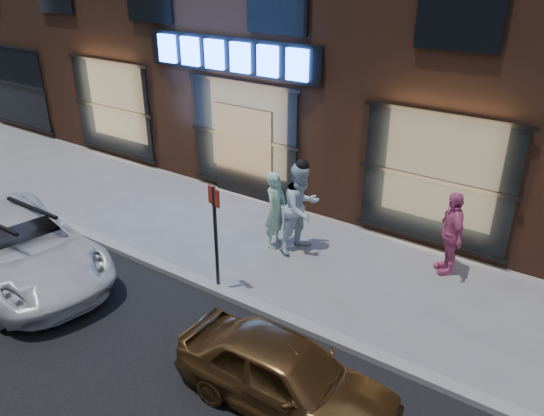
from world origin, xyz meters
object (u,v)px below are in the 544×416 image
Objects in this scene: passerby at (451,233)px; sign_post at (215,229)px; man_bowtie at (276,210)px; man_cap at (301,208)px; gold_sedan at (285,374)px; white_suv at (20,247)px.

passerby is 4.63m from sign_post.
sign_post is (-3.38, -3.13, 0.43)m from passerby.
passerby is at bearing 61.05° from sign_post.
man_bowtie is 0.58m from man_cap.
man_bowtie is at bearing 110.06° from sign_post.
man_cap is 4.48m from gold_sedan.
white_suv is at bearing -134.38° from sign_post.
sign_post is at bearing -81.48° from passerby.
man_cap is 3.05m from passerby.
man_cap reaches higher than white_suv.
sign_post reaches higher than passerby.
gold_sedan is 3.23m from sign_post.
man_bowtie is 3.61m from passerby.
man_cap reaches higher than passerby.
man_bowtie reaches higher than gold_sedan.
man_bowtie is at bearing 120.53° from man_cap.
passerby is at bearing -79.43° from man_bowtie.
white_suv is (-3.44, -3.86, -0.22)m from man_bowtie.
gold_sedan is (2.16, -3.91, -0.43)m from man_cap.
man_bowtie is 0.80× the size of sign_post.
gold_sedan is 1.52× the size of sign_post.
white_suv is 2.17× the size of sign_post.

